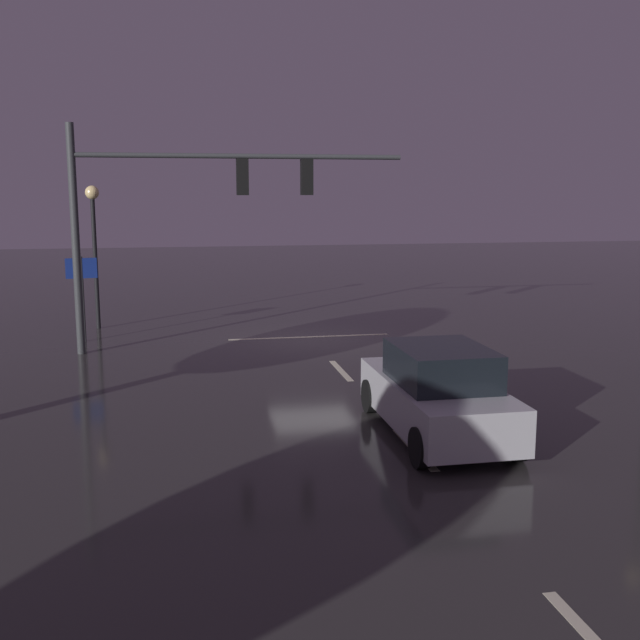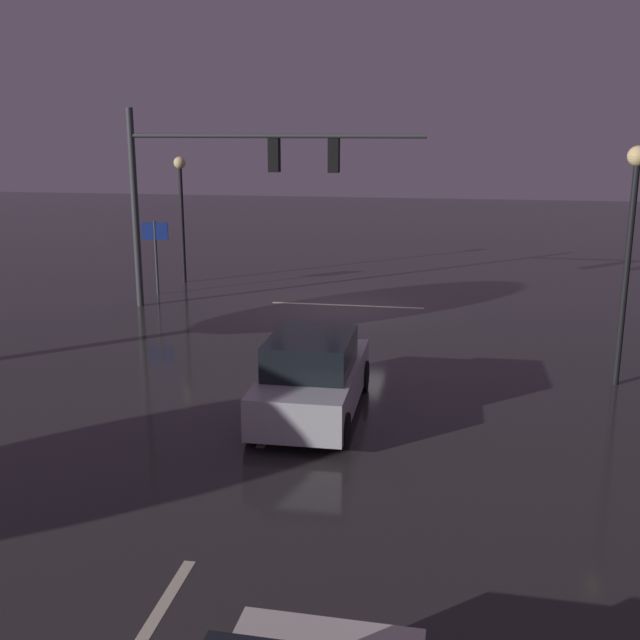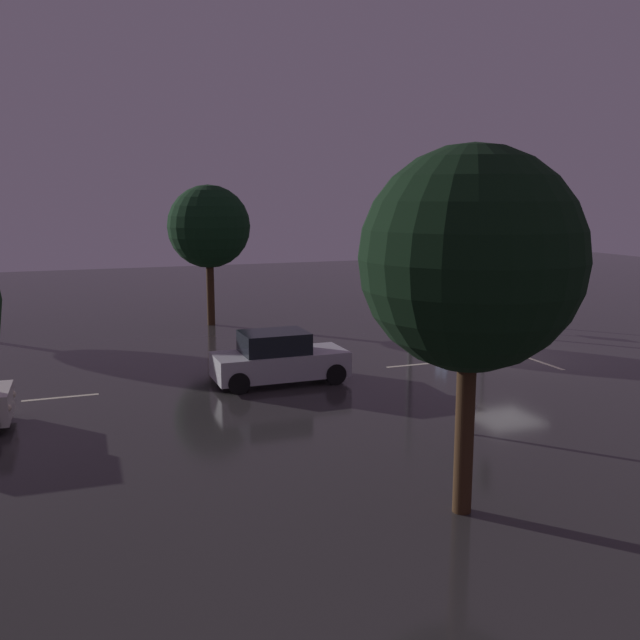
% 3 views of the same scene
% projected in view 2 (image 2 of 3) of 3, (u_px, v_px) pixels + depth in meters
% --- Properties ---
extents(ground_plane, '(80.00, 80.00, 0.00)m').
position_uv_depth(ground_plane, '(345.00, 309.00, 24.52)').
color(ground_plane, '#2D2B2B').
extents(traffic_signal_assembly, '(9.22, 0.47, 6.26)m').
position_uv_depth(traffic_signal_assembly, '(228.00, 173.00, 23.44)').
color(traffic_signal_assembly, '#383A3D').
rests_on(traffic_signal_assembly, ground_plane).
extents(lane_dash_far, '(0.16, 2.20, 0.01)m').
position_uv_depth(lane_dash_far, '(324.00, 343.00, 20.70)').
color(lane_dash_far, beige).
rests_on(lane_dash_far, ground_plane).
extents(lane_dash_mid, '(0.16, 2.20, 0.01)m').
position_uv_depth(lane_dash_mid, '(273.00, 425.00, 14.97)').
color(lane_dash_mid, beige).
rests_on(lane_dash_mid, ground_plane).
extents(lane_dash_near, '(0.16, 2.20, 0.01)m').
position_uv_depth(lane_dash_near, '(160.00, 610.00, 9.24)').
color(lane_dash_near, beige).
rests_on(lane_dash_near, ground_plane).
extents(stop_bar, '(5.00, 0.16, 0.01)m').
position_uv_depth(stop_bar, '(347.00, 305.00, 25.03)').
color(stop_bar, beige).
rests_on(stop_bar, ground_plane).
extents(car_approaching, '(1.91, 4.38, 1.70)m').
position_uv_depth(car_approaching, '(312.00, 378.00, 15.32)').
color(car_approaching, '#B7B7BC').
rests_on(car_approaching, ground_plane).
extents(street_lamp_left_kerb, '(0.44, 0.44, 5.30)m').
position_uv_depth(street_lamp_left_kerb, '(631.00, 222.00, 16.47)').
color(street_lamp_left_kerb, black).
rests_on(street_lamp_left_kerb, ground_plane).
extents(street_lamp_right_kerb, '(0.44, 0.44, 4.63)m').
position_uv_depth(street_lamp_right_kerb, '(181.00, 194.00, 27.96)').
color(street_lamp_right_kerb, black).
rests_on(street_lamp_right_kerb, ground_plane).
extents(route_sign, '(0.90, 0.17, 2.56)m').
position_uv_depth(route_sign, '(155.00, 242.00, 26.26)').
color(route_sign, '#383A3D').
rests_on(route_sign, ground_plane).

